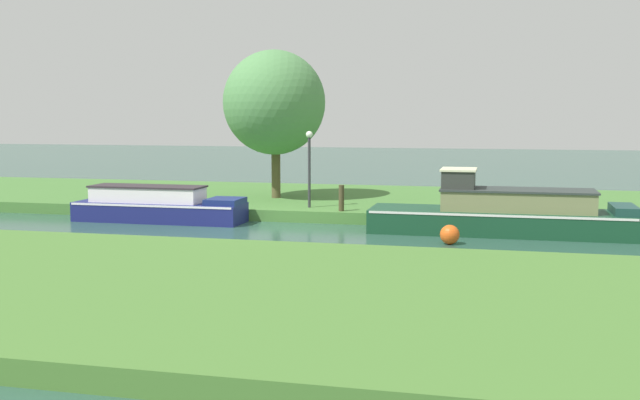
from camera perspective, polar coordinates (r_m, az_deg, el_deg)
ground_plane at (r=24.16m, az=-4.85°, el=-2.32°), size 120.00×120.00×0.00m
riverbank_far at (r=30.80m, az=-0.75°, el=-0.01°), size 72.00×10.00×0.40m
riverbank_near at (r=15.99m, az=-15.13°, el=-6.36°), size 72.00×10.00×0.40m
forest_barge at (r=24.05m, az=13.69°, el=-1.00°), size 7.98×2.12×2.01m
navy_narrowboat at (r=26.67m, az=-12.13°, el=-0.45°), size 5.96×1.60×1.24m
willow_tree_left at (r=29.64m, az=-3.46°, el=7.35°), size 3.94×4.45×5.78m
lamp_post at (r=26.64m, az=-0.82°, el=3.11°), size 0.24×0.24×2.71m
mooring_post_near at (r=25.23m, az=11.33°, el=-0.51°), size 0.14×0.14×0.54m
mooring_post_far at (r=25.74m, az=1.63°, el=0.15°), size 0.19×0.19×0.90m
channel_buoy at (r=21.84m, az=9.78°, el=-2.59°), size 0.56×0.56×0.56m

